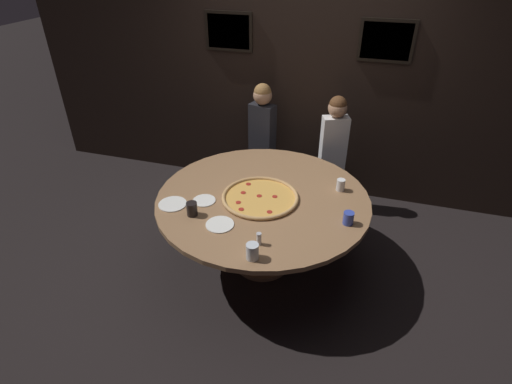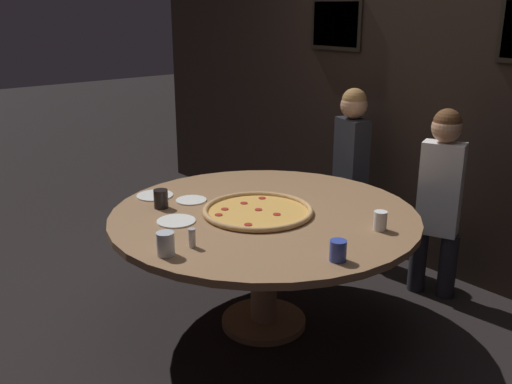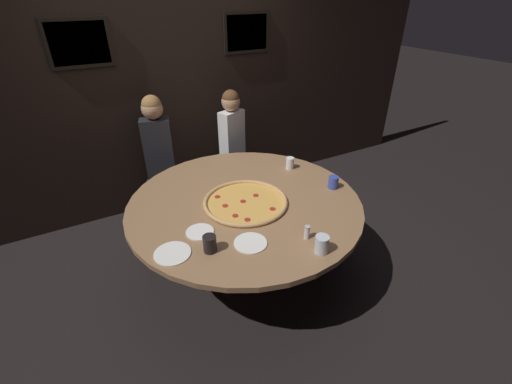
# 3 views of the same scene
# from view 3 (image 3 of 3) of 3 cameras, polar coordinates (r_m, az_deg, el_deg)

# --- Properties ---
(ground_plane) EXTENTS (24.00, 24.00, 0.00)m
(ground_plane) POSITION_cam_3_polar(r_m,az_deg,el_deg) (3.11, -1.64, -13.02)
(ground_plane) COLOR black
(back_wall) EXTENTS (6.40, 0.08, 2.60)m
(back_wall) POSITION_cam_3_polar(r_m,az_deg,el_deg) (3.73, -13.19, 17.03)
(back_wall) COLOR black
(back_wall) RESTS_ON ground_plane
(dining_table) EXTENTS (1.80, 1.80, 0.74)m
(dining_table) POSITION_cam_3_polar(r_m,az_deg,el_deg) (2.71, -1.84, -3.41)
(dining_table) COLOR #936B47
(dining_table) RESTS_ON ground_plane
(giant_pizza) EXTENTS (0.65, 0.65, 0.03)m
(giant_pizza) POSITION_cam_3_polar(r_m,az_deg,el_deg) (2.61, -1.77, -1.65)
(giant_pizza) COLOR #E5A84C
(giant_pizza) RESTS_ON dining_table
(drink_cup_centre_back) EXTENTS (0.08, 0.08, 0.10)m
(drink_cup_centre_back) POSITION_cam_3_polar(r_m,az_deg,el_deg) (2.86, 12.75, 1.58)
(drink_cup_centre_back) COLOR #384CB7
(drink_cup_centre_back) RESTS_ON dining_table
(drink_cup_far_right) EXTENTS (0.09, 0.09, 0.11)m
(drink_cup_far_right) POSITION_cam_3_polar(r_m,az_deg,el_deg) (2.16, -7.71, -8.54)
(drink_cup_far_right) COLOR black
(drink_cup_far_right) RESTS_ON dining_table
(drink_cup_far_left) EXTENTS (0.07, 0.07, 0.10)m
(drink_cup_far_left) POSITION_cam_3_polar(r_m,az_deg,el_deg) (3.11, 5.68, 4.82)
(drink_cup_far_left) COLOR white
(drink_cup_far_left) RESTS_ON dining_table
(drink_cup_near_right) EXTENTS (0.09, 0.09, 0.12)m
(drink_cup_near_right) POSITION_cam_3_polar(r_m,az_deg,el_deg) (2.17, 10.89, -8.56)
(drink_cup_near_right) COLOR silver
(drink_cup_near_right) RESTS_ON dining_table
(white_plate_left_side) EXTENTS (0.23, 0.23, 0.01)m
(white_plate_left_side) POSITION_cam_3_polar(r_m,az_deg,el_deg) (2.21, -13.75, -9.91)
(white_plate_left_side) COLOR white
(white_plate_left_side) RESTS_ON dining_table
(white_plate_near_front) EXTENTS (0.22, 0.22, 0.01)m
(white_plate_near_front) POSITION_cam_3_polar(r_m,az_deg,el_deg) (2.23, -0.92, -8.49)
(white_plate_near_front) COLOR white
(white_plate_near_front) RESTS_ON dining_table
(white_plate_far_back) EXTENTS (0.19, 0.19, 0.01)m
(white_plate_far_back) POSITION_cam_3_polar(r_m,az_deg,el_deg) (2.35, -9.33, -6.57)
(white_plate_far_back) COLOR white
(white_plate_far_back) RESTS_ON dining_table
(condiment_shaker) EXTENTS (0.04, 0.04, 0.10)m
(condiment_shaker) POSITION_cam_3_polar(r_m,az_deg,el_deg) (2.27, 8.49, -6.64)
(condiment_shaker) COLOR silver
(condiment_shaker) RESTS_ON dining_table
(diner_side_left) EXTENTS (0.34, 0.23, 1.28)m
(diner_side_left) POSITION_cam_3_polar(r_m,az_deg,el_deg) (3.74, -3.98, 8.41)
(diner_side_left) COLOR #232328
(diner_side_left) RESTS_ON ground_plane
(diner_centre_back) EXTENTS (0.35, 0.22, 1.32)m
(diner_centre_back) POSITION_cam_3_polar(r_m,az_deg,el_deg) (3.53, -15.85, 6.28)
(diner_centre_back) COLOR #232328
(diner_centre_back) RESTS_ON ground_plane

